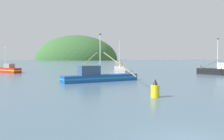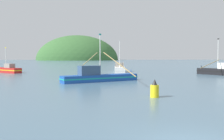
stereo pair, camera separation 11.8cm
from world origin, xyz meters
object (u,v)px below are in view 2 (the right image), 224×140
(fishing_boat_red, at_px, (7,70))
(channel_buoy, at_px, (155,90))
(fishing_boat_blue, at_px, (99,76))
(fishing_boat_white, at_px, (120,69))
(fishing_boat_black, at_px, (222,71))

(fishing_boat_red, bearing_deg, channel_buoy, 164.51)
(fishing_boat_blue, height_order, fishing_boat_red, fishing_boat_blue)
(fishing_boat_white, distance_m, fishing_boat_red, 24.48)
(fishing_boat_blue, distance_m, fishing_boat_black, 25.45)
(fishing_boat_blue, distance_m, channel_buoy, 14.37)
(channel_buoy, bearing_deg, fishing_boat_red, 122.52)
(fishing_boat_blue, bearing_deg, fishing_boat_red, 107.18)
(channel_buoy, bearing_deg, fishing_boat_black, 50.20)
(fishing_boat_black, bearing_deg, fishing_boat_blue, 79.98)
(fishing_boat_black, bearing_deg, channel_buoy, 107.78)
(fishing_boat_red, bearing_deg, fishing_boat_blue, 172.80)
(fishing_boat_white, xyz_separation_m, fishing_boat_blue, (-5.82, -20.70, -0.03))
(fishing_boat_blue, xyz_separation_m, channel_buoy, (3.94, -13.82, -0.06))
(fishing_boat_white, xyz_separation_m, fishing_boat_red, (-24.47, 0.89, -0.07))
(fishing_boat_red, relative_size, channel_buoy, 4.95)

